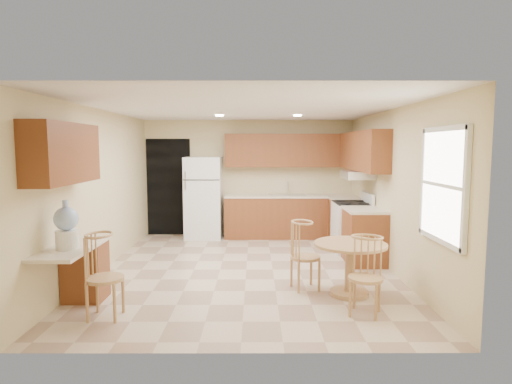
{
  "coord_description": "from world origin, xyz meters",
  "views": [
    {
      "loc": [
        0.14,
        -6.57,
        1.92
      ],
      "look_at": [
        0.15,
        0.3,
        1.2
      ],
      "focal_mm": 30.0,
      "sensor_mm": 36.0,
      "label": 1
    }
  ],
  "objects_px": {
    "dining_table": "(350,261)",
    "chair_table_a": "(306,250)",
    "chair_table_b": "(368,270)",
    "water_crock": "(66,227)",
    "refrigerator": "(204,198)",
    "stove": "(352,226)",
    "chair_desk": "(102,270)"
  },
  "relations": [
    {
      "from": "chair_table_a",
      "to": "chair_table_b",
      "type": "relative_size",
      "value": 1.03
    },
    {
      "from": "dining_table",
      "to": "refrigerator",
      "type": "bearing_deg",
      "value": 123.01
    },
    {
      "from": "refrigerator",
      "to": "chair_desk",
      "type": "bearing_deg",
      "value": -97.78
    },
    {
      "from": "refrigerator",
      "to": "dining_table",
      "type": "relative_size",
      "value": 1.84
    },
    {
      "from": "stove",
      "to": "water_crock",
      "type": "distance_m",
      "value": 4.96
    },
    {
      "from": "refrigerator",
      "to": "chair_table_a",
      "type": "height_order",
      "value": "refrigerator"
    },
    {
      "from": "chair_table_a",
      "to": "water_crock",
      "type": "distance_m",
      "value": 2.96
    },
    {
      "from": "chair_table_b",
      "to": "water_crock",
      "type": "distance_m",
      "value": 3.43
    },
    {
      "from": "chair_table_b",
      "to": "water_crock",
      "type": "bearing_deg",
      "value": 20.72
    },
    {
      "from": "refrigerator",
      "to": "dining_table",
      "type": "bearing_deg",
      "value": -56.99
    },
    {
      "from": "refrigerator",
      "to": "chair_table_b",
      "type": "distance_m",
      "value": 4.91
    },
    {
      "from": "chair_table_a",
      "to": "chair_table_b",
      "type": "xyz_separation_m",
      "value": [
        0.58,
        -0.9,
        -0.01
      ]
    },
    {
      "from": "chair_table_b",
      "to": "water_crock",
      "type": "relative_size",
      "value": 1.61
    },
    {
      "from": "chair_desk",
      "to": "water_crock",
      "type": "height_order",
      "value": "water_crock"
    },
    {
      "from": "dining_table",
      "to": "water_crock",
      "type": "bearing_deg",
      "value": -169.4
    },
    {
      "from": "dining_table",
      "to": "chair_table_a",
      "type": "xyz_separation_m",
      "value": [
        -0.55,
        0.16,
        0.11
      ]
    },
    {
      "from": "chair_table_b",
      "to": "chair_table_a",
      "type": "bearing_deg",
      "value": -34.49
    },
    {
      "from": "stove",
      "to": "chair_table_a",
      "type": "height_order",
      "value": "stove"
    },
    {
      "from": "refrigerator",
      "to": "chair_table_a",
      "type": "bearing_deg",
      "value": -62.56
    },
    {
      "from": "stove",
      "to": "dining_table",
      "type": "distance_m",
      "value": 2.41
    },
    {
      "from": "chair_table_a",
      "to": "refrigerator",
      "type": "bearing_deg",
      "value": -166.74
    },
    {
      "from": "dining_table",
      "to": "chair_table_a",
      "type": "distance_m",
      "value": 0.58
    },
    {
      "from": "refrigerator",
      "to": "stove",
      "type": "height_order",
      "value": "refrigerator"
    },
    {
      "from": "chair_table_a",
      "to": "chair_table_b",
      "type": "bearing_deg",
      "value": 18.82
    },
    {
      "from": "dining_table",
      "to": "chair_table_a",
      "type": "relative_size",
      "value": 1.01
    },
    {
      "from": "dining_table",
      "to": "chair_table_a",
      "type": "height_order",
      "value": "chair_table_a"
    },
    {
      "from": "dining_table",
      "to": "chair_table_b",
      "type": "xyz_separation_m",
      "value": [
        0.03,
        -0.74,
        0.1
      ]
    },
    {
      "from": "chair_desk",
      "to": "chair_table_b",
      "type": "bearing_deg",
      "value": 92.04
    },
    {
      "from": "chair_table_a",
      "to": "stove",
      "type": "bearing_deg",
      "value": 138.92
    },
    {
      "from": "dining_table",
      "to": "water_crock",
      "type": "xyz_separation_m",
      "value": [
        -3.37,
        -0.63,
        0.57
      ]
    },
    {
      "from": "stove",
      "to": "chair_desk",
      "type": "height_order",
      "value": "stove"
    },
    {
      "from": "stove",
      "to": "chair_table_a",
      "type": "xyz_separation_m",
      "value": [
        -1.11,
        -2.18,
        0.09
      ]
    }
  ]
}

